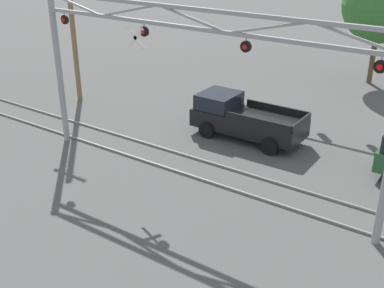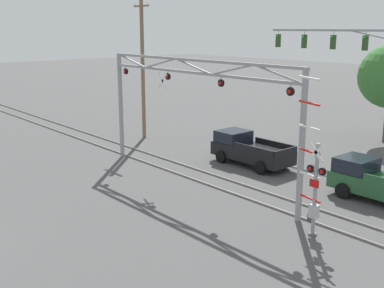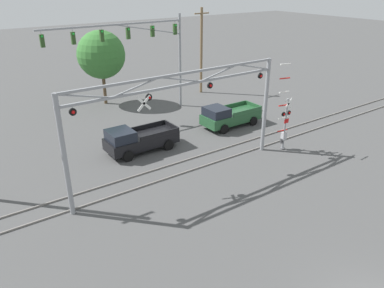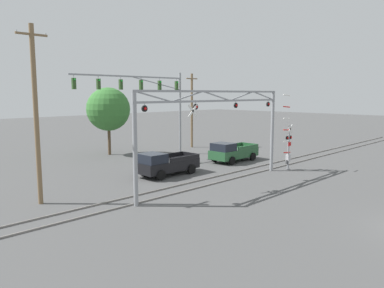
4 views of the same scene
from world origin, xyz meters
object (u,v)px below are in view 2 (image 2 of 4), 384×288
(pickup_truck_lead, at_px, (249,150))
(utility_pole_left, at_px, (143,68))
(crossing_signal_mast, at_px, (314,186))
(crossing_gantry, at_px, (193,99))
(pickup_truck_following, at_px, (380,182))

(pickup_truck_lead, height_order, utility_pole_left, utility_pole_left)
(crossing_signal_mast, bearing_deg, utility_pole_left, 164.83)
(crossing_signal_mast, distance_m, pickup_truck_lead, 10.71)
(crossing_gantry, xyz_separation_m, crossing_signal_mast, (8.43, -0.81, -2.49))
(pickup_truck_lead, bearing_deg, utility_pole_left, -176.73)
(crossing_gantry, height_order, pickup_truck_following, crossing_gantry)
(crossing_gantry, xyz_separation_m, pickup_truck_following, (8.19, 5.11, -3.68))
(crossing_gantry, bearing_deg, pickup_truck_following, 31.92)
(crossing_gantry, distance_m, crossing_signal_mast, 8.83)
(crossing_signal_mast, xyz_separation_m, pickup_truck_following, (-0.24, 5.91, -1.19))
(pickup_truck_following, bearing_deg, utility_pole_left, -177.98)
(crossing_signal_mast, distance_m, pickup_truck_following, 6.04)
(pickup_truck_following, distance_m, utility_pole_left, 19.61)
(crossing_gantry, distance_m, pickup_truck_following, 10.33)
(crossing_signal_mast, distance_m, utility_pole_left, 20.28)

